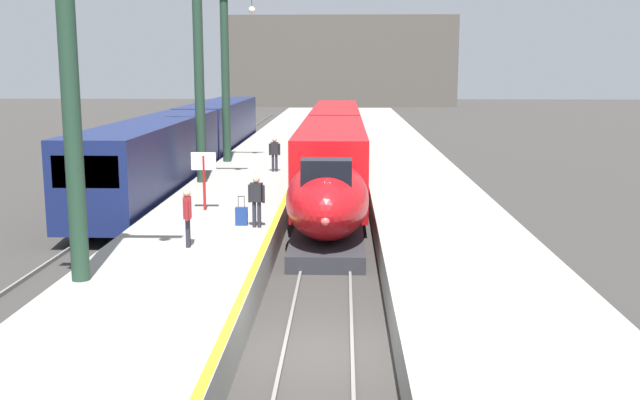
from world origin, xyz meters
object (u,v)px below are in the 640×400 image
passenger_mid_platform (187,213)px  rolling_suitcase (242,216)px  highspeed_train_main (334,148)px  regional_train_adjacent (194,139)px  station_column_far (225,61)px  station_column_mid (199,58)px  passenger_near_edge (256,197)px  station_column_near (67,41)px  passenger_far_waiting (275,152)px  departure_info_board (204,169)px

passenger_mid_platform → rolling_suitcase: (1.15, 3.04, -0.69)m
highspeed_train_main → regional_train_adjacent: regional_train_adjacent is taller
regional_train_adjacent → passenger_mid_platform: size_ratio=21.66×
highspeed_train_main → passenger_mid_platform: highspeed_train_main is taller
regional_train_adjacent → rolling_suitcase: (5.28, -18.53, -0.77)m
station_column_far → rolling_suitcase: 17.78m
regional_train_adjacent → station_column_far: size_ratio=4.03×
station_column_mid → passenger_near_edge: 11.26m
regional_train_adjacent → passenger_near_edge: (5.82, -18.84, -0.09)m
passenger_near_edge → regional_train_adjacent: bearing=107.2°
regional_train_adjacent → station_column_near: (2.20, -25.05, 4.67)m
station_column_near → passenger_near_edge: station_column_near is taller
highspeed_train_main → station_column_near: size_ratio=3.90×
passenger_mid_platform → passenger_far_waiting: (1.07, 15.84, 0.00)m
regional_train_adjacent → station_column_near: 25.58m
station_column_near → passenger_far_waiting: size_ratio=5.68×
rolling_suitcase → departure_info_board: (-1.70, 2.59, 1.20)m
passenger_mid_platform → highspeed_train_main: bearing=78.1°
station_column_mid → passenger_mid_platform: size_ratio=5.47×
regional_train_adjacent → passenger_near_edge: 19.72m
station_column_near → station_column_mid: (0.00, 15.84, -0.19)m
highspeed_train_main → rolling_suitcase: highspeed_train_main is taller
passenger_far_waiting → station_column_mid: bearing=-130.6°
station_column_mid → passenger_far_waiting: 6.49m
passenger_far_waiting → station_column_near: bearing=-98.8°
rolling_suitcase → station_column_near: bearing=-115.2°
station_column_near → passenger_mid_platform: (1.93, 3.49, -4.76)m
highspeed_train_main → departure_info_board: bearing=-108.8°
station_column_far → passenger_far_waiting: bearing=-52.6°
passenger_near_edge → rolling_suitcase: passenger_near_edge is taller
station_column_near → rolling_suitcase: station_column_near is taller
departure_info_board → regional_train_adjacent: bearing=102.6°
passenger_far_waiting → passenger_near_edge: bearing=-87.3°
station_column_near → station_column_far: (-0.00, 23.27, -0.27)m
passenger_far_waiting → rolling_suitcase: 12.83m
highspeed_train_main → passenger_mid_platform: bearing=-101.9°
station_column_near → departure_info_board: bearing=81.4°
highspeed_train_main → regional_train_adjacent: (-8.10, 2.65, 0.20)m
regional_train_adjacent → station_column_mid: size_ratio=3.96×
passenger_mid_platform → passenger_far_waiting: 15.88m
passenger_far_waiting → departure_info_board: (-1.62, -10.22, 0.52)m
station_column_near → station_column_mid: 15.84m
station_column_near → station_column_far: bearing=90.0°
highspeed_train_main → passenger_near_edge: 16.35m
highspeed_train_main → regional_train_adjacent: bearing=161.9°
departure_info_board → passenger_near_edge: bearing=-52.3°
station_column_mid → departure_info_board: size_ratio=4.36×
passenger_far_waiting → departure_info_board: departure_info_board is taller
passenger_far_waiting → rolling_suitcase: passenger_far_waiting is taller
highspeed_train_main → departure_info_board: highspeed_train_main is taller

